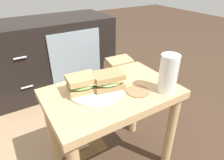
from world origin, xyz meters
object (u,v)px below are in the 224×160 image
at_px(tv_cabinet, 52,55).
at_px(sandwich_back, 108,80).
at_px(plate, 96,90).
at_px(beer_glass, 168,74).
at_px(paper_bag, 119,81).
at_px(sandwich_front, 82,83).
at_px(coaster, 138,91).

height_order(tv_cabinet, sandwich_back, tv_cabinet).
distance_m(plate, beer_glass, 0.31).
distance_m(plate, paper_bag, 0.66).
height_order(sandwich_front, coaster, sandwich_front).
bearing_deg(sandwich_back, sandwich_front, 162.13).
relative_size(plate, beer_glass, 1.45).
height_order(plate, beer_glass, beer_glass).
relative_size(coaster, paper_bag, 0.28).
distance_m(plate, coaster, 0.18).
distance_m(sandwich_front, paper_bag, 0.70).
xyz_separation_m(tv_cabinet, sandwich_front, (-0.12, -0.90, 0.21)).
relative_size(plate, paper_bag, 0.65).
bearing_deg(sandwich_front, beer_glass, -29.75).
relative_size(tv_cabinet, beer_glass, 5.92).
bearing_deg(paper_bag, coaster, -116.41).
height_order(sandwich_front, sandwich_back, same).
xyz_separation_m(tv_cabinet, paper_bag, (0.34, -0.48, -0.12)).
relative_size(tv_cabinet, sandwich_front, 6.88).
xyz_separation_m(plate, coaster, (0.15, -0.10, -0.00)).
xyz_separation_m(sandwich_front, beer_glass, (0.30, -0.17, 0.04)).
bearing_deg(sandwich_back, tv_cabinet, 88.98).
bearing_deg(plate, paper_bag, 46.36).
bearing_deg(tv_cabinet, paper_bag, -54.75).
bearing_deg(sandwich_front, plate, -17.87).
relative_size(sandwich_front, sandwich_back, 0.93).
xyz_separation_m(plate, paper_bag, (0.41, 0.43, -0.29)).
distance_m(tv_cabinet, plate, 0.93).
height_order(beer_glass, coaster, beer_glass).
distance_m(beer_glass, paper_bag, 0.71).
bearing_deg(tv_cabinet, sandwich_back, -91.02).
xyz_separation_m(sandwich_front, sandwich_back, (0.10, -0.03, 0.00)).
bearing_deg(paper_bag, sandwich_back, -128.75).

